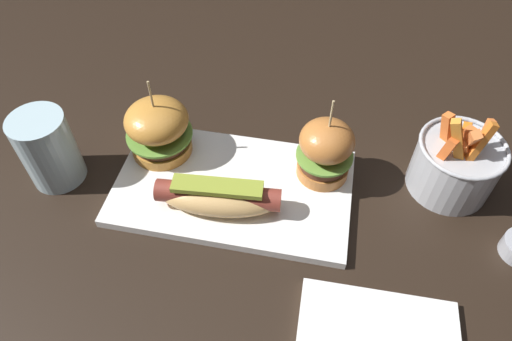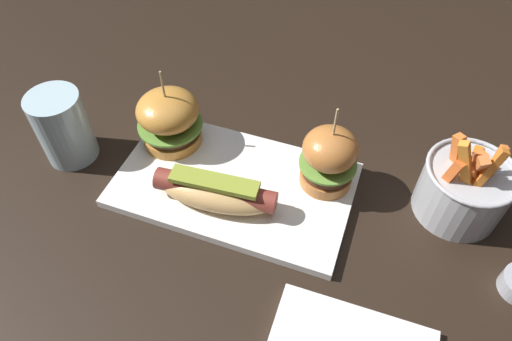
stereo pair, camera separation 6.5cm
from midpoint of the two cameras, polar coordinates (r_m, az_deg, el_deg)
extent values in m
plane|color=black|center=(0.70, -0.04, -2.29)|extent=(3.00, 3.00, 0.00)
cube|color=white|center=(0.69, -0.04, -1.93)|extent=(0.35, 0.20, 0.01)
ellipsoid|color=#DEAC68|center=(0.65, -2.20, -2.98)|extent=(0.17, 0.07, 0.04)
cylinder|color=brown|center=(0.64, -2.21, -2.64)|extent=(0.18, 0.05, 0.03)
cube|color=olive|center=(0.63, -2.26, -1.58)|extent=(0.13, 0.04, 0.01)
cylinder|color=#C98636|center=(0.75, -7.87, 4.17)|extent=(0.09, 0.09, 0.02)
cylinder|color=#4F301E|center=(0.74, -8.00, 5.07)|extent=(0.09, 0.09, 0.01)
cylinder|color=#609338|center=(0.73, -8.08, 5.60)|extent=(0.10, 0.10, 0.00)
ellipsoid|color=#C98636|center=(0.71, -8.33, 7.27)|extent=(0.10, 0.10, 0.05)
cylinder|color=tan|center=(0.68, -8.73, 9.87)|extent=(0.00, 0.00, 0.06)
cylinder|color=#BF7234|center=(0.69, 11.28, -0.87)|extent=(0.08, 0.08, 0.02)
cylinder|color=#532D1B|center=(0.68, 11.51, 0.13)|extent=(0.07, 0.07, 0.02)
cylinder|color=#6B9E3D|center=(0.67, 11.65, 0.74)|extent=(0.08, 0.08, 0.00)
ellipsoid|color=#BF7234|center=(0.65, 12.06, 2.49)|extent=(0.08, 0.08, 0.06)
cylinder|color=tan|center=(0.62, 12.70, 5.20)|extent=(0.00, 0.00, 0.06)
cylinder|color=#B7BABF|center=(0.72, 26.59, -2.46)|extent=(0.12, 0.12, 0.08)
torus|color=#B7BABF|center=(0.69, 27.83, -0.20)|extent=(0.12, 0.12, 0.01)
cube|color=#CA6014|center=(0.70, 28.28, 0.86)|extent=(0.03, 0.04, 0.07)
cube|color=orange|center=(0.68, 28.06, 0.10)|extent=(0.02, 0.06, 0.08)
cube|color=orange|center=(0.67, 28.81, -0.81)|extent=(0.03, 0.03, 0.09)
cube|color=orange|center=(0.67, 25.27, -1.03)|extent=(0.03, 0.02, 0.07)
cube|color=#D26529|center=(0.69, 28.03, -0.26)|extent=(0.03, 0.02, 0.07)
cube|color=orange|center=(0.69, 26.08, 1.27)|extent=(0.03, 0.02, 0.08)
cube|color=orange|center=(0.68, 28.15, -1.32)|extent=(0.03, 0.03, 0.06)
cube|color=orange|center=(0.69, 27.93, -0.98)|extent=(0.04, 0.03, 0.06)
cube|color=orange|center=(0.67, 27.12, -0.26)|extent=(0.05, 0.02, 0.09)
cube|color=orange|center=(0.70, 28.37, -0.16)|extent=(0.03, 0.03, 0.06)
cube|color=orange|center=(0.70, 27.66, 0.00)|extent=(0.03, 0.03, 0.06)
cube|color=orange|center=(0.69, 29.48, -0.15)|extent=(0.02, 0.03, 0.08)
cylinder|color=silver|center=(0.75, -20.52, 4.90)|extent=(0.08, 0.08, 0.12)
camera|label=1|loc=(0.03, -87.13, 3.35)|focal=32.31mm
camera|label=2|loc=(0.03, 92.87, -3.35)|focal=32.31mm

